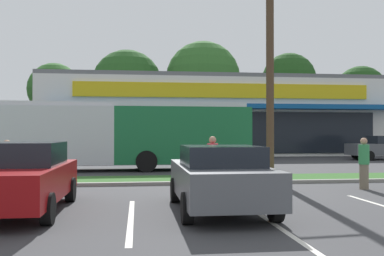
{
  "coord_description": "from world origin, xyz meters",
  "views": [
    {
      "loc": [
        -3.05,
        -2.52,
        1.81
      ],
      "look_at": [
        -0.5,
        18.1,
        2.04
      ],
      "focal_mm": 41.31,
      "sensor_mm": 36.0,
      "label": 1
    }
  ],
  "objects": [
    {
      "name": "car_2",
      "position": [
        -1.17,
        7.54,
        0.79
      ],
      "size": [
        2.02,
        4.54,
        1.52
      ],
      "rotation": [
        0.0,
        0.0,
        1.57
      ],
      "color": "#515459",
      "rests_on": "ground_plane"
    },
    {
      "name": "tree_left",
      "position": [
        -12.04,
        46.77,
        6.52
      ],
      "size": [
        5.7,
        5.7,
        9.39
      ],
      "color": "#473323",
      "rests_on": "ground_plane"
    },
    {
      "name": "car_1",
      "position": [
        13.41,
        25.48,
        0.82
      ],
      "size": [
        4.52,
        1.97,
        1.62
      ],
      "rotation": [
        0.0,
        0.0,
        3.14
      ],
      "color": "#515459",
      "rests_on": "ground_plane"
    },
    {
      "name": "tree_mid_right",
      "position": [
        13.18,
        43.43,
        7.5
      ],
      "size": [
        5.8,
        5.8,
        10.43
      ],
      "color": "#473323",
      "rests_on": "ground_plane"
    },
    {
      "name": "tree_right",
      "position": [
        21.81,
        44.23,
        6.46
      ],
      "size": [
        5.66,
        5.66,
        9.31
      ],
      "color": "#473323",
      "rests_on": "ground_plane"
    },
    {
      "name": "parking_stripe_0",
      "position": [
        -3.19,
        6.9,
        0.0
      ],
      "size": [
        0.12,
        4.8,
        0.01
      ],
      "primitive_type": "cube",
      "color": "silver",
      "rests_on": "ground_plane"
    },
    {
      "name": "utility_pole",
      "position": [
        1.89,
        13.99,
        5.5
      ],
      "size": [
        3.05,
        2.4,
        10.3
      ],
      "color": "#4C3826",
      "rests_on": "ground_plane"
    },
    {
      "name": "curb_lip",
      "position": [
        0.0,
        12.78,
        0.06
      ],
      "size": [
        56.0,
        0.24,
        0.12
      ],
      "primitive_type": "cube",
      "color": "gray",
      "rests_on": "ground_plane"
    },
    {
      "name": "storefront_building",
      "position": [
        3.5,
        36.42,
        3.2
      ],
      "size": [
        28.01,
        14.17,
        6.39
      ],
      "color": "silver",
      "rests_on": "ground_plane"
    },
    {
      "name": "tree_mid_left",
      "position": [
        -4.2,
        46.39,
        7.04
      ],
      "size": [
        7.76,
        7.76,
        10.93
      ],
      "color": "#473323",
      "rests_on": "ground_plane"
    },
    {
      "name": "car_3",
      "position": [
        -5.64,
        7.97,
        0.81
      ],
      "size": [
        1.9,
        4.79,
        1.59
      ],
      "rotation": [
        0.0,
        0.0,
        -1.57
      ],
      "color": "maroon",
      "rests_on": "ground_plane"
    },
    {
      "name": "pedestrian_by_pole",
      "position": [
        -6.96,
        11.32,
        0.81
      ],
      "size": [
        0.32,
        0.32,
        1.6
      ],
      "rotation": [
        0.0,
        0.0,
        5.95
      ],
      "color": "#726651",
      "rests_on": "ground_plane"
    },
    {
      "name": "tree_mid",
      "position": [
        4.14,
        45.75,
        7.84
      ],
      "size": [
        8.19,
        8.19,
        11.95
      ],
      "color": "#473323",
      "rests_on": "ground_plane"
    },
    {
      "name": "city_bus",
      "position": [
        -3.56,
        19.11,
        1.77
      ],
      "size": [
        11.91,
        2.9,
        3.25
      ],
      "rotation": [
        0.0,
        0.0,
        3.17
      ],
      "color": "#196638",
      "rests_on": "ground_plane"
    },
    {
      "name": "pedestrian_mid",
      "position": [
        -0.69,
        11.25,
        0.86
      ],
      "size": [
        0.34,
        0.34,
        1.71
      ],
      "rotation": [
        0.0,
        0.0,
        3.72
      ],
      "color": "#726651",
      "rests_on": "ground_plane"
    },
    {
      "name": "pedestrian_near_bench",
      "position": [
        4.19,
        10.9,
        0.83
      ],
      "size": [
        0.33,
        0.33,
        1.66
      ],
      "rotation": [
        0.0,
        0.0,
        5.58
      ],
      "color": "#726651",
      "rests_on": "ground_plane"
    },
    {
      "name": "parking_stripe_1",
      "position": [
        -0.36,
        5.87,
        0.0
      ],
      "size": [
        0.12,
        4.8,
        0.01
      ],
      "primitive_type": "cube",
      "color": "silver",
      "rests_on": "ground_plane"
    },
    {
      "name": "grass_median",
      "position": [
        0.0,
        14.0,
        0.06
      ],
      "size": [
        56.0,
        2.2,
        0.12
      ],
      "primitive_type": "cube",
      "color": "#2D5B23",
      "rests_on": "ground_plane"
    }
  ]
}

